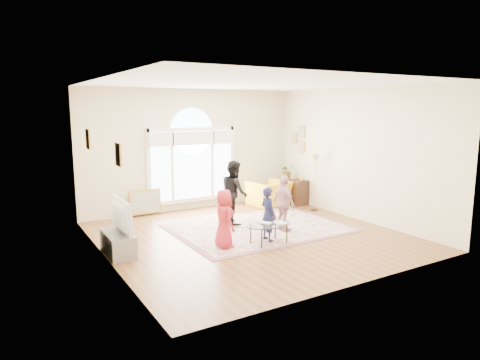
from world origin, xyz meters
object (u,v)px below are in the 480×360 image
area_rug (259,228)px  coffee_table (269,225)px  tv_console (118,243)px  television (117,216)px  armchair (269,193)px

area_rug → coffee_table: bearing=-113.4°
area_rug → tv_console: bearing=-178.1°
tv_console → area_rug: bearing=1.9°
tv_console → television: size_ratio=0.93×
tv_console → television: bearing=-0.0°
area_rug → coffee_table: coffee_table is taller
area_rug → armchair: size_ratio=3.41×
tv_console → armchair: size_ratio=0.95×
coffee_table → area_rug: bearing=62.5°
television → armchair: television is taller
television → coffee_table: (2.77, -0.94, -0.33)m
area_rug → coffee_table: size_ratio=3.45×
area_rug → television: bearing=-178.1°
tv_console → television: 0.52m
coffee_table → armchair: armchair is taller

